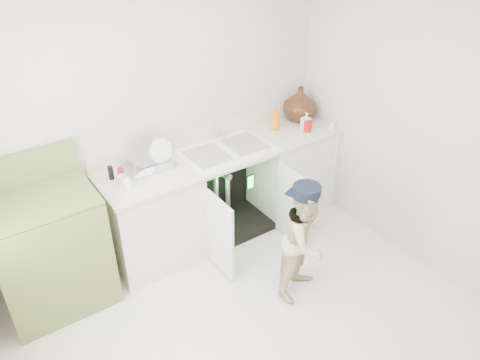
% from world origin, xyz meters
% --- Properties ---
extents(ground, '(3.50, 3.50, 0.00)m').
position_xyz_m(ground, '(0.00, 0.00, 0.00)').
color(ground, beige).
rests_on(ground, ground).
extents(room_shell, '(6.00, 5.50, 1.26)m').
position_xyz_m(room_shell, '(0.00, 0.00, 1.25)').
color(room_shell, '#BCB2A1').
rests_on(room_shell, ground).
extents(counter_run, '(2.44, 1.02, 1.26)m').
position_xyz_m(counter_run, '(0.59, 1.21, 0.48)').
color(counter_run, silver).
rests_on(counter_run, ground).
extents(avocado_stove, '(0.82, 0.65, 1.27)m').
position_xyz_m(avocado_stove, '(-1.14, 1.18, 0.52)').
color(avocado_stove, olive).
rests_on(avocado_stove, ground).
extents(repair_worker, '(0.61, 1.02, 1.06)m').
position_xyz_m(repair_worker, '(0.61, 0.12, 0.53)').
color(repair_worker, beige).
rests_on(repair_worker, ground).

